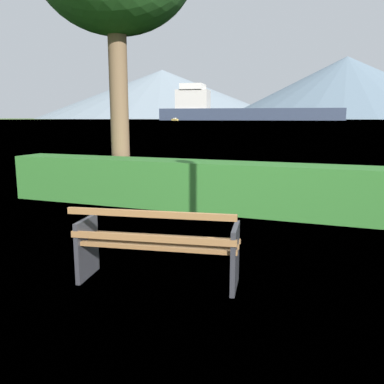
# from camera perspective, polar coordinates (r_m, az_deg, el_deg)

# --- Properties ---
(ground_plane) EXTENTS (1400.00, 1400.00, 0.00)m
(ground_plane) POSITION_cam_1_polar(r_m,az_deg,el_deg) (4.60, -4.61, -12.35)
(ground_plane) COLOR #4C6B33
(water_surface) EXTENTS (620.00, 620.00, 0.00)m
(water_surface) POSITION_cam_1_polar(r_m,az_deg,el_deg) (310.51, 20.26, 9.42)
(water_surface) COLOR slate
(water_surface) RESTS_ON ground_plane
(park_bench) EXTENTS (1.81, 0.84, 0.87)m
(park_bench) POSITION_cam_1_polar(r_m,az_deg,el_deg) (4.40, -4.91, -7.51)
(park_bench) COLOR olive
(park_bench) RESTS_ON ground_plane
(hedge_row) EXTENTS (9.84, 0.80, 0.94)m
(hedge_row) POSITION_cam_1_polar(r_m,az_deg,el_deg) (7.73, 6.48, 0.59)
(hedge_row) COLOR #2D6B28
(hedge_row) RESTS_ON ground_plane
(cargo_ship_large) EXTENTS (119.25, 34.93, 23.81)m
(cargo_ship_large) POSITION_cam_1_polar(r_m,az_deg,el_deg) (275.18, 6.10, 11.33)
(cargo_ship_large) COLOR #2D384C
(cargo_ship_large) RESTS_ON water_surface
(fishing_boat_near) EXTENTS (4.64, 2.73, 1.68)m
(fishing_boat_near) POSITION_cam_1_polar(r_m,az_deg,el_deg) (246.21, -2.43, 10.10)
(fishing_boat_near) COLOR gold
(fishing_boat_near) RESTS_ON water_surface
(distant_hills) EXTENTS (887.40, 389.32, 80.47)m
(distant_hills) POSITION_cam_1_polar(r_m,az_deg,el_deg) (607.08, 10.71, 13.50)
(distant_hills) COLOR gray
(distant_hills) RESTS_ON ground_plane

